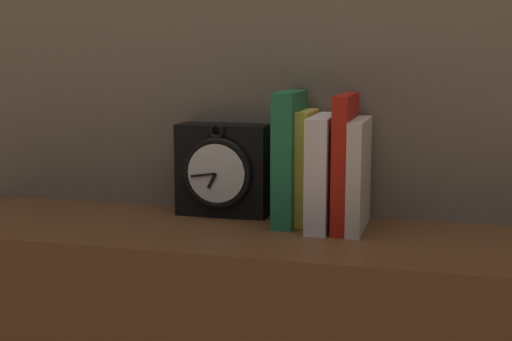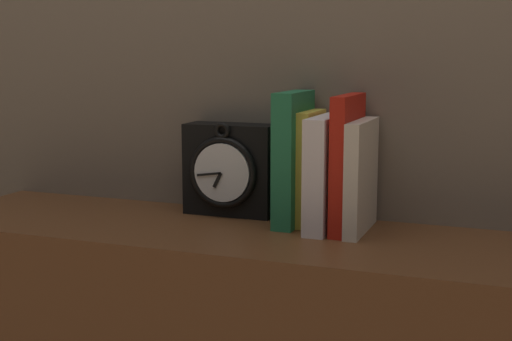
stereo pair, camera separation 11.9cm
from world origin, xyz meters
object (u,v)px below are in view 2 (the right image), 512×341
Objects in this scene: book_slot1_yellow at (311,168)px; book_slot3_red at (347,163)px; clock at (230,169)px; book_slot2_white at (326,173)px; book_slot4_cream at (361,176)px; book_slot0_green at (293,158)px.

book_slot1_yellow is 0.07m from book_slot3_red.
book_slot2_white is at bearing -11.74° from clock.
book_slot2_white is 0.84× the size of book_slot3_red.
book_slot4_cream is at bearing -8.82° from clock.
book_slot0_green is 0.04m from book_slot1_yellow.
book_slot0_green is at bearing 174.82° from book_slot4_cream.
book_slot2_white is at bearing -179.37° from book_slot4_cream.
clock is at bearing 171.18° from book_slot4_cream.
clock is at bearing 168.26° from book_slot2_white.
book_slot3_red reaches higher than book_slot4_cream.
book_slot0_green reaches higher than book_slot4_cream.
book_slot1_yellow is at bearing 22.72° from book_slot0_green.
book_slot0_green is 0.07m from book_slot2_white.
book_slot1_yellow is (0.16, -0.02, 0.01)m from clock.
book_slot4_cream is at bearing -13.77° from book_slot1_yellow.
book_slot3_red is at bearing 174.00° from book_slot4_cream.
book_slot0_green is (0.13, -0.03, 0.03)m from clock.
book_slot0_green reaches higher than clock.
book_slot4_cream reaches higher than clock.
clock is at bearing 174.16° from book_slot1_yellow.
book_slot3_red is at bearing -9.12° from clock.
clock is 0.20m from book_slot2_white.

